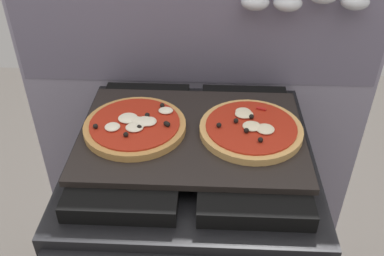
{
  "coord_description": "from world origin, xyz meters",
  "views": [
    {
      "loc": [
        0.04,
        -0.83,
        1.53
      ],
      "look_at": [
        0.0,
        0.0,
        0.93
      ],
      "focal_mm": 39.97,
      "sensor_mm": 36.0,
      "label": 1
    }
  ],
  "objects_px": {
    "stove": "(192,254)",
    "baking_tray": "(192,134)",
    "pizza_right": "(251,130)",
    "pizza_left": "(135,126)"
  },
  "relations": [
    {
      "from": "stove",
      "to": "baking_tray",
      "type": "bearing_deg",
      "value": 90.0
    },
    {
      "from": "pizza_right",
      "to": "baking_tray",
      "type": "bearing_deg",
      "value": 179.23
    },
    {
      "from": "stove",
      "to": "pizza_right",
      "type": "bearing_deg",
      "value": -0.1
    },
    {
      "from": "stove",
      "to": "baking_tray",
      "type": "height_order",
      "value": "baking_tray"
    },
    {
      "from": "pizza_right",
      "to": "stove",
      "type": "bearing_deg",
      "value": 179.9
    },
    {
      "from": "pizza_left",
      "to": "pizza_right",
      "type": "distance_m",
      "value": 0.28
    },
    {
      "from": "baking_tray",
      "to": "pizza_right",
      "type": "bearing_deg",
      "value": -0.77
    },
    {
      "from": "baking_tray",
      "to": "stove",
      "type": "bearing_deg",
      "value": -90.0
    },
    {
      "from": "stove",
      "to": "baking_tray",
      "type": "xyz_separation_m",
      "value": [
        0.0,
        0.0,
        0.46
      ]
    },
    {
      "from": "pizza_left",
      "to": "pizza_right",
      "type": "height_order",
      "value": "same"
    }
  ]
}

